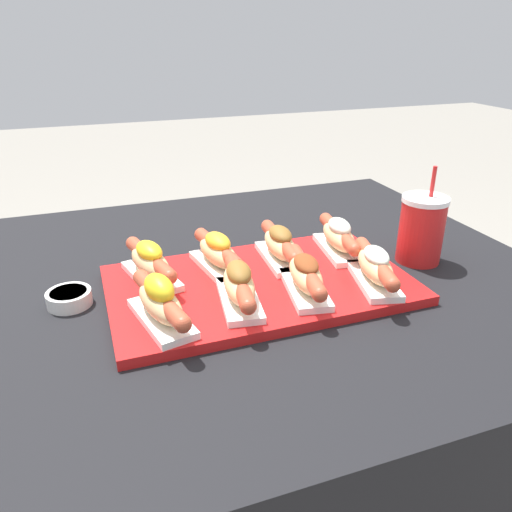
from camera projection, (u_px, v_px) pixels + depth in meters
patio_table at (243, 413)px, 1.12m from camera, size 1.19×0.99×0.70m
serving_tray at (260, 285)px, 0.91m from camera, size 0.54×0.32×0.02m
hot_dog_0 at (160, 302)px, 0.76m from camera, size 0.09×0.19×0.08m
hot_dog_1 at (239, 284)px, 0.82m from camera, size 0.08×0.19×0.07m
hot_dog_2 at (306, 275)px, 0.85m from camera, size 0.09×0.19×0.07m
hot_dog_3 at (375, 266)px, 0.88m from camera, size 0.09×0.19×0.07m
hot_dog_4 at (150, 262)px, 0.90m from camera, size 0.09×0.19×0.07m
hot_dog_5 at (219, 253)px, 0.93m from camera, size 0.08×0.19×0.07m
hot_dog_6 at (280, 245)px, 0.97m from camera, size 0.07×0.19×0.07m
hot_dog_7 at (339, 236)px, 1.01m from camera, size 0.08×0.19×0.07m
sauce_bowl at (69, 297)px, 0.86m from camera, size 0.08×0.08×0.03m
drink_cup at (421, 229)px, 1.00m from camera, size 0.09×0.09×0.20m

